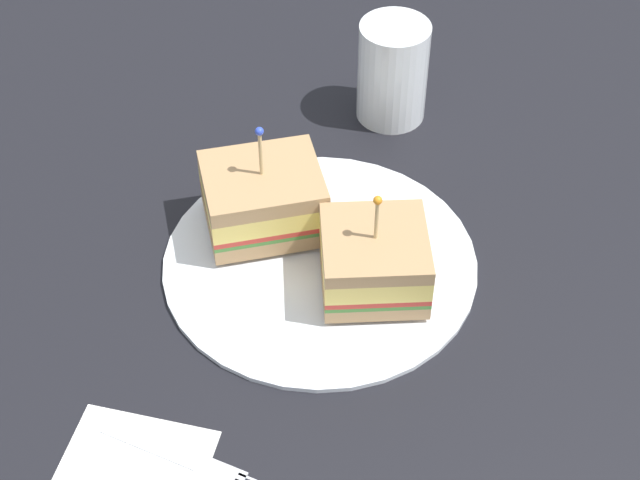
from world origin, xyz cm
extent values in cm
cube|color=black|center=(0.00, 0.00, -1.00)|extent=(108.16, 108.16, 2.00)
cylinder|color=white|center=(0.00, 0.00, 0.44)|extent=(26.09, 26.09, 0.88)
cube|color=tan|center=(-4.70, -2.06, 1.50)|extent=(11.16, 11.20, 1.23)
cube|color=#478438|center=(-4.70, -2.06, 2.31)|extent=(11.16, 11.20, 0.40)
cube|color=red|center=(-4.70, -2.06, 2.76)|extent=(11.16, 11.20, 0.50)
cube|color=#F4D666|center=(-4.70, -2.06, 3.95)|extent=(11.16, 11.20, 1.87)
cube|color=tan|center=(-4.70, -2.06, 5.50)|extent=(11.16, 11.20, 1.23)
cylinder|color=tan|center=(-4.70, -2.06, 7.77)|extent=(0.30, 0.30, 4.53)
sphere|color=orange|center=(-4.70, -2.06, 10.03)|extent=(0.70, 0.70, 0.70)
cube|color=tan|center=(5.92, 1.83, 1.61)|extent=(10.84, 11.79, 1.45)
cube|color=#478438|center=(5.92, 1.83, 2.53)|extent=(10.84, 11.79, 0.40)
cube|color=red|center=(5.92, 1.83, 2.98)|extent=(10.84, 11.79, 0.50)
cube|color=#F4D666|center=(5.92, 1.83, 4.16)|extent=(10.84, 11.79, 1.86)
cube|color=tan|center=(5.92, 1.83, 5.82)|extent=(10.84, 11.79, 1.45)
cylinder|color=tan|center=(5.92, 1.83, 8.39)|extent=(0.30, 0.30, 5.15)
sphere|color=blue|center=(5.92, 1.83, 10.97)|extent=(0.70, 0.70, 0.70)
cylinder|color=gold|center=(13.17, -16.58, 2.99)|extent=(5.83, 5.83, 5.98)
cylinder|color=white|center=(13.17, -16.58, 4.97)|extent=(6.62, 6.62, 9.94)
cube|color=white|center=(-9.51, 21.67, 0.07)|extent=(13.77, 13.74, 0.15)
cube|color=silver|center=(-8.33, 19.85, 0.18)|extent=(6.79, 4.72, 0.35)
cube|color=silver|center=(-13.07, 16.76, 0.18)|extent=(4.22, 3.81, 0.35)
cube|color=silver|center=(-14.50, 14.93, 0.18)|extent=(1.77, 1.24, 0.35)
camera|label=1|loc=(-46.46, 29.82, 59.82)|focal=54.87mm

